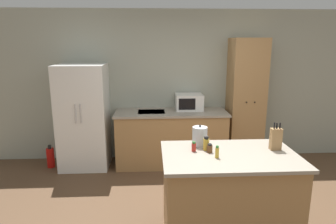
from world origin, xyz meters
name	(u,v)px	position (x,y,z in m)	size (l,w,h in m)	color
wall_back	(193,86)	(0.00, 2.33, 1.30)	(7.20, 0.06, 2.60)	#9EA393
refrigerator	(84,117)	(-1.86, 1.96, 0.86)	(0.78, 0.70, 1.71)	white
back_counter	(171,138)	(-0.42, 1.97, 0.47)	(1.87, 0.71, 0.93)	#9E7547
pantry_cabinet	(245,102)	(0.87, 2.05, 1.06)	(0.57, 0.53, 2.12)	#9E7547
kitchen_island	(228,196)	(0.06, -0.06, 0.47)	(1.38, 0.90, 0.95)	#9E7547
microwave	(189,102)	(-0.10, 2.09, 1.06)	(0.46, 0.38, 0.27)	white
knife_block	(276,139)	(0.57, 0.04, 1.06)	(0.11, 0.07, 0.30)	#9E7547
spice_bottle_tall_dark	(210,148)	(-0.14, 0.00, 0.99)	(0.06, 0.06, 0.09)	#563319
spice_bottle_short_red	(206,144)	(-0.17, 0.07, 1.01)	(0.06, 0.06, 0.15)	gold
spice_bottle_amber_oil	(217,152)	(-0.10, -0.15, 1.00)	(0.04, 0.04, 0.12)	gold
spice_bottle_green_herb	(194,147)	(-0.30, 0.04, 0.99)	(0.05, 0.05, 0.10)	#B2281E
kettle	(200,136)	(-0.21, 0.22, 1.05)	(0.17, 0.17, 0.23)	#B2B5B7
fire_extinguisher	(51,157)	(-2.45, 1.92, 0.17)	(0.12, 0.12, 0.38)	red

